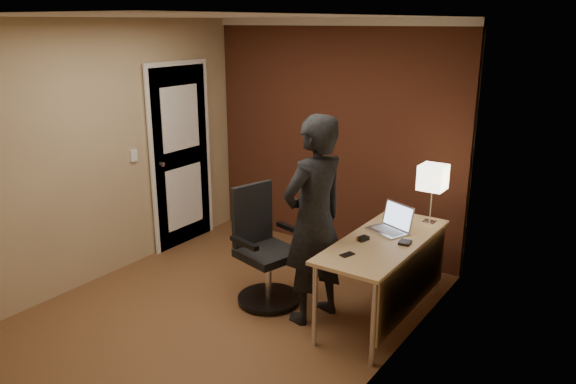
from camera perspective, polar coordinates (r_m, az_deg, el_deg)
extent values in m
plane|color=brown|center=(5.06, -6.95, -12.32)|extent=(4.00, 4.00, 0.00)
plane|color=white|center=(4.42, -8.15, 17.25)|extent=(4.00, 4.00, 0.00)
plane|color=tan|center=(6.18, 4.87, 5.57)|extent=(3.00, 0.00, 3.00)
plane|color=tan|center=(5.67, -19.00, 3.65)|extent=(0.00, 4.00, 4.00)
plane|color=tan|center=(3.80, 9.78, -1.97)|extent=(0.00, 4.00, 4.00)
cube|color=brown|center=(6.15, 4.73, 5.53)|extent=(2.98, 0.06, 2.50)
cube|color=silver|center=(6.02, 4.97, 16.86)|extent=(3.00, 0.08, 0.08)
cube|color=silver|center=(5.50, -19.98, 15.95)|extent=(0.08, 4.00, 0.08)
cube|color=silver|center=(3.61, 10.18, 16.62)|extent=(0.08, 4.00, 0.08)
cube|color=silver|center=(6.40, -10.86, 3.44)|extent=(0.05, 0.82, 2.02)
cube|color=silver|center=(6.39, -10.76, 3.42)|extent=(0.02, 0.92, 2.12)
cylinder|color=silver|center=(6.15, -12.71, 2.77)|extent=(0.05, 0.05, 0.05)
cube|color=silver|center=(5.95, -15.40, 3.58)|extent=(0.02, 0.08, 0.12)
cube|color=tan|center=(4.75, 9.75, -4.92)|extent=(0.60, 1.50, 0.03)
cube|color=tan|center=(4.77, 12.67, -8.75)|extent=(0.02, 1.38, 0.54)
cylinder|color=silver|center=(4.45, 2.73, -11.43)|extent=(0.04, 0.04, 0.70)
cylinder|color=silver|center=(5.57, 10.20, -5.65)|extent=(0.04, 0.04, 0.70)
cylinder|color=silver|center=(4.25, 8.65, -13.12)|extent=(0.04, 0.04, 0.70)
cylinder|color=silver|center=(5.41, 15.06, -6.69)|extent=(0.04, 0.04, 0.70)
cube|color=silver|center=(5.20, 14.18, -2.97)|extent=(0.11, 0.11, 0.01)
cylinder|color=silver|center=(5.15, 14.30, -1.32)|extent=(0.01, 0.01, 0.30)
cube|color=white|center=(5.08, 14.51, 1.46)|extent=(0.22, 0.22, 0.22)
cube|color=silver|center=(4.91, 10.08, -3.92)|extent=(0.39, 0.34, 0.01)
cube|color=silver|center=(4.94, 11.13, -2.37)|extent=(0.33, 0.18, 0.22)
cube|color=#B2CCF2|center=(4.94, 11.08, -2.41)|extent=(0.29, 0.16, 0.19)
cube|color=gray|center=(4.90, 10.04, -3.86)|extent=(0.31, 0.23, 0.00)
cube|color=black|center=(4.69, 7.62, -4.71)|extent=(0.08, 0.11, 0.03)
cube|color=black|center=(4.39, 6.03, -6.34)|extent=(0.09, 0.13, 0.01)
cube|color=black|center=(4.68, 11.80, -5.05)|extent=(0.10, 0.12, 0.02)
cylinder|color=black|center=(5.22, -1.95, -10.70)|extent=(0.57, 0.57, 0.03)
cylinder|color=silver|center=(5.13, -1.98, -8.58)|extent=(0.06, 0.06, 0.43)
cube|color=black|center=(5.03, -2.00, -6.27)|extent=(0.57, 0.57, 0.07)
cube|color=black|center=(5.08, -3.65, -2.23)|extent=(0.16, 0.43, 0.56)
cube|color=black|center=(5.13, 0.28, -3.72)|extent=(0.35, 0.14, 0.04)
cube|color=black|center=(4.82, -4.48, -5.18)|extent=(0.35, 0.14, 0.04)
imported|color=black|center=(4.64, 2.65, -2.92)|extent=(0.58, 0.73, 1.78)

